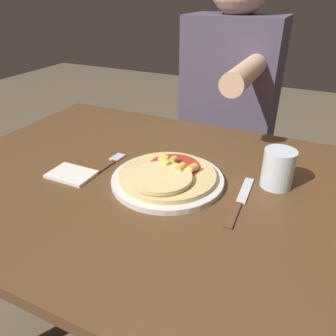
# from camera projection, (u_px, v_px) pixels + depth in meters

# --- Properties ---
(dining_table) EXTENTS (1.28, 0.86, 0.74)m
(dining_table) POSITION_uv_depth(u_px,v_px,m) (170.00, 215.00, 0.89)
(dining_table) COLOR brown
(dining_table) RESTS_ON ground_plane
(plate) EXTENTS (0.29, 0.29, 0.01)m
(plate) POSITION_uv_depth(u_px,v_px,m) (168.00, 179.00, 0.84)
(plate) COLOR silver
(plate) RESTS_ON dining_table
(pizza) EXTENTS (0.25, 0.25, 0.04)m
(pizza) POSITION_uv_depth(u_px,v_px,m) (167.00, 174.00, 0.83)
(pizza) COLOR #DBBC7A
(pizza) RESTS_ON plate
(fork) EXTENTS (0.03, 0.18, 0.00)m
(fork) POSITION_uv_depth(u_px,v_px,m) (107.00, 165.00, 0.92)
(fork) COLOR brown
(fork) RESTS_ON dining_table
(knife) EXTENTS (0.03, 0.22, 0.00)m
(knife) POSITION_uv_depth(u_px,v_px,m) (240.00, 202.00, 0.76)
(knife) COLOR brown
(knife) RESTS_ON dining_table
(drinking_glass) EXTENTS (0.08, 0.08, 0.10)m
(drinking_glass) POSITION_uv_depth(u_px,v_px,m) (278.00, 168.00, 0.81)
(drinking_glass) COLOR silver
(drinking_glass) RESTS_ON dining_table
(napkin) EXTENTS (0.12, 0.08, 0.01)m
(napkin) POSITION_uv_depth(u_px,v_px,m) (72.00, 174.00, 0.87)
(napkin) COLOR silver
(napkin) RESTS_ON dining_table
(person_diner) EXTENTS (0.35, 0.52, 1.30)m
(person_diner) POSITION_uv_depth(u_px,v_px,m) (230.00, 107.00, 1.32)
(person_diner) COLOR #2D2D38
(person_diner) RESTS_ON ground_plane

